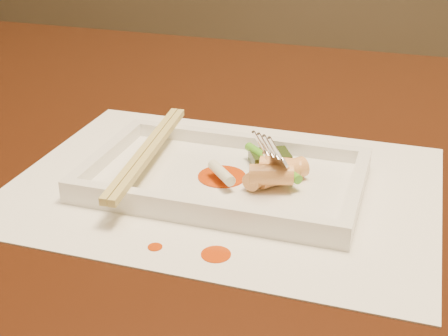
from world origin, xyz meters
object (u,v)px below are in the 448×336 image
(placemat, at_px, (224,185))
(plate_base, at_px, (224,181))
(table, at_px, (191,225))
(fork, at_px, (304,106))
(chopstick_a, at_px, (144,150))

(placemat, height_order, plate_base, plate_base)
(table, bearing_deg, fork, -23.62)
(placemat, relative_size, plate_base, 1.54)
(table, height_order, placemat, placemat)
(placemat, height_order, fork, fork)
(table, relative_size, chopstick_a, 6.53)
(plate_base, bearing_deg, placemat, 0.00)
(table, height_order, plate_base, plate_base)
(fork, bearing_deg, placemat, -165.58)
(table, height_order, chopstick_a, chopstick_a)
(placemat, xyz_separation_m, fork, (0.07, 0.02, 0.08))
(fork, bearing_deg, table, 156.38)
(plate_base, xyz_separation_m, fork, (0.07, 0.02, 0.08))
(placemat, bearing_deg, chopstick_a, 180.00)
(table, distance_m, fork, 0.24)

